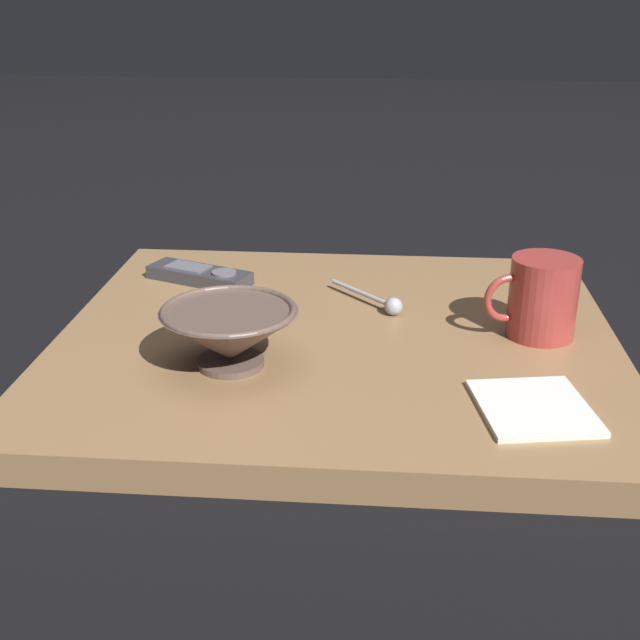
# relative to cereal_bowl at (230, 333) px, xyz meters

# --- Properties ---
(ground_plane) EXTENTS (6.00, 6.00, 0.00)m
(ground_plane) POSITION_rel_cereal_bowl_xyz_m (-0.10, 0.11, -0.08)
(ground_plane) COLOR black
(table) EXTENTS (0.61, 0.68, 0.04)m
(table) POSITION_rel_cereal_bowl_xyz_m (-0.10, 0.11, -0.06)
(table) COLOR #936D47
(table) RESTS_ON ground
(cereal_bowl) EXTENTS (0.15, 0.15, 0.07)m
(cereal_bowl) POSITION_rel_cereal_bowl_xyz_m (0.00, 0.00, 0.00)
(cereal_bowl) COLOR brown
(cereal_bowl) RESTS_ON table
(coffee_mug) EXTENTS (0.08, 0.11, 0.10)m
(coffee_mug) POSITION_rel_cereal_bowl_xyz_m (-0.11, 0.36, 0.01)
(coffee_mug) COLOR #A53833
(coffee_mug) RESTS_ON table
(teaspoon) EXTENTS (0.10, 0.10, 0.02)m
(teaspoon) POSITION_rel_cereal_bowl_xyz_m (-0.18, 0.17, -0.03)
(teaspoon) COLOR #A3A5B2
(teaspoon) RESTS_ON table
(tv_remote_near) EXTENTS (0.10, 0.16, 0.02)m
(tv_remote_near) POSITION_rel_cereal_bowl_xyz_m (-0.27, -0.09, -0.03)
(tv_remote_near) COLOR #38383D
(tv_remote_near) RESTS_ON table
(folded_napkin) EXTENTS (0.14, 0.13, 0.01)m
(folded_napkin) POSITION_rel_cereal_bowl_xyz_m (0.08, 0.32, -0.04)
(folded_napkin) COLOR white
(folded_napkin) RESTS_ON table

